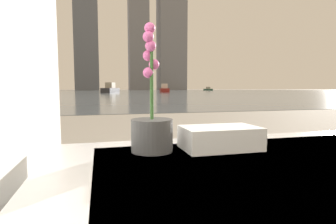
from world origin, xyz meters
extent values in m
cylinder|color=#4C4C4C|center=(-0.50, 0.78, 0.54)|extent=(0.14, 0.14, 0.11)
cylinder|color=#38662D|center=(-0.50, 0.78, 0.75)|extent=(0.01, 0.01, 0.30)
sphere|color=pink|center=(-0.50, 0.77, 0.90)|extent=(0.04, 0.04, 0.04)
sphere|color=pink|center=(-0.51, 0.76, 0.87)|extent=(0.04, 0.04, 0.04)
sphere|color=pink|center=(-0.50, 0.77, 0.84)|extent=(0.04, 0.04, 0.04)
sphere|color=pink|center=(-0.51, 0.79, 0.81)|extent=(0.04, 0.04, 0.04)
sphere|color=pink|center=(-0.49, 0.79, 0.78)|extent=(0.04, 0.04, 0.04)
sphere|color=pink|center=(-0.51, 0.78, 0.75)|extent=(0.04, 0.04, 0.04)
cube|color=white|center=(-0.25, 0.75, 0.50)|extent=(0.27, 0.16, 0.04)
cube|color=white|center=(-0.25, 0.75, 0.54)|extent=(0.27, 0.16, 0.04)
cube|color=slate|center=(0.00, 62.00, 0.01)|extent=(180.00, 110.00, 0.01)
cube|color=#335647|center=(33.93, 79.81, 0.29)|extent=(2.28, 3.41, 0.57)
cube|color=#B2A893|center=(33.93, 79.81, 0.90)|extent=(1.22, 1.43, 0.65)
cube|color=#2D2D33|center=(1.02, 41.39, 0.38)|extent=(3.05, 4.49, 0.75)
cube|color=#B2A893|center=(1.02, 41.39, 1.18)|extent=(1.62, 1.89, 0.85)
cube|color=maroon|center=(10.52, 45.01, 0.36)|extent=(1.97, 4.21, 0.71)
cube|color=silver|center=(10.52, 45.01, 1.12)|extent=(1.22, 1.65, 0.81)
cube|color=slate|center=(-25.32, 118.00, 16.88)|extent=(8.49, 12.20, 33.76)
cube|color=slate|center=(-5.32, 118.00, 19.37)|extent=(9.61, 13.34, 38.75)
cube|color=slate|center=(16.80, 118.00, 30.69)|extent=(8.81, 6.54, 61.37)
cube|color=slate|center=(31.99, 118.00, 26.11)|extent=(12.37, 9.05, 52.22)
camera|label=1|loc=(-0.67, -0.10, 0.70)|focal=28.00mm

